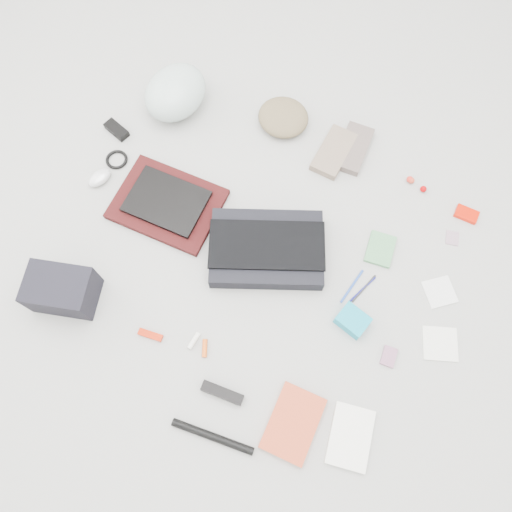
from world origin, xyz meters
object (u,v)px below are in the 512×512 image
at_px(messenger_bag, 267,249).
at_px(book_red, 293,423).
at_px(laptop, 166,201).
at_px(accordion_wallet, 353,321).
at_px(bike_helmet, 175,93).
at_px(camera_bag, 62,290).

relative_size(messenger_bag, book_red, 1.80).
xyz_separation_m(laptop, book_red, (0.77, -0.56, -0.03)).
distance_m(laptop, book_red, 0.95).
bearing_deg(book_red, accordion_wallet, 81.68).
distance_m(messenger_bag, accordion_wallet, 0.41).
relative_size(laptop, bike_helmet, 1.02).
relative_size(messenger_bag, laptop, 1.42).
bearing_deg(laptop, accordion_wallet, -10.18).
distance_m(camera_bag, book_red, 0.94).
distance_m(messenger_bag, laptop, 0.44).
distance_m(messenger_bag, book_red, 0.63).
distance_m(camera_bag, accordion_wallet, 1.05).
bearing_deg(messenger_bag, accordion_wallet, -40.29).
bearing_deg(camera_bag, book_red, -19.80).
distance_m(laptop, accordion_wallet, 0.85).
xyz_separation_m(messenger_bag, book_red, (0.34, -0.54, -0.02)).
bearing_deg(book_red, bike_helmet, 133.60).
relative_size(camera_bag, book_red, 0.97).
bearing_deg(camera_bag, bike_helmet, 76.24).
relative_size(laptop, accordion_wallet, 2.76).
distance_m(laptop, camera_bag, 0.51).
xyz_separation_m(laptop, camera_bag, (-0.16, -0.48, 0.04)).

